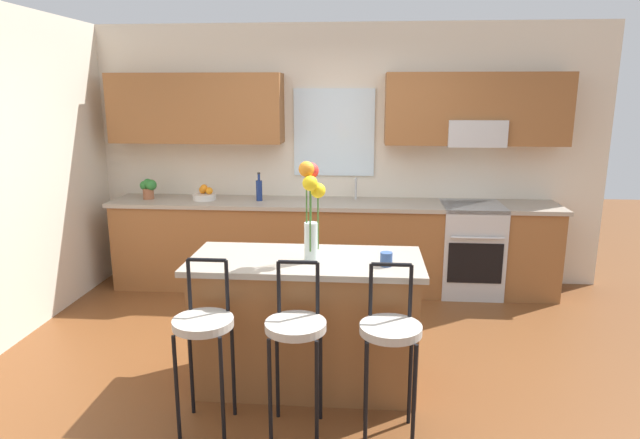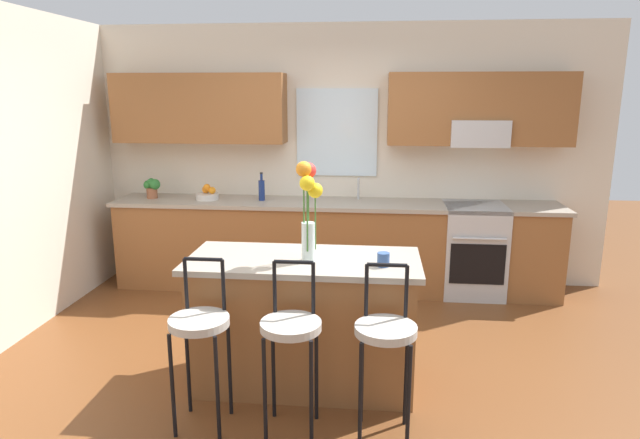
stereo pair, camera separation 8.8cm
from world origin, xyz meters
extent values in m
plane|color=brown|center=(0.00, 0.00, 0.00)|extent=(14.00, 14.00, 0.00)
cube|color=beige|center=(0.00, 2.06, 1.35)|extent=(5.60, 0.12, 2.70)
cube|color=brown|center=(-1.41, 1.83, 1.85)|extent=(1.78, 0.34, 0.70)
cube|color=brown|center=(1.41, 1.83, 1.85)|extent=(1.78, 0.34, 0.70)
cube|color=silver|center=(0.00, 1.99, 1.60)|extent=(0.84, 0.03, 0.90)
cube|color=#B7BABC|center=(1.41, 1.80, 1.62)|extent=(0.56, 0.36, 0.26)
cube|color=brown|center=(0.00, 1.70, 0.44)|extent=(4.50, 0.60, 0.88)
cube|color=#9E9384|center=(0.00, 1.70, 0.90)|extent=(4.56, 0.64, 0.04)
cube|color=#B7BABC|center=(0.24, 1.70, 0.85)|extent=(0.54, 0.38, 0.11)
cylinder|color=#B7BABC|center=(0.24, 1.86, 1.03)|extent=(0.02, 0.02, 0.22)
cylinder|color=#B7BABC|center=(0.24, 1.80, 1.14)|extent=(0.02, 0.12, 0.02)
cube|color=#B7BABC|center=(1.41, 1.68, 0.46)|extent=(0.60, 0.60, 0.92)
cube|color=black|center=(1.41, 1.38, 0.40)|extent=(0.52, 0.02, 0.40)
cylinder|color=#B7BABC|center=(1.41, 1.35, 0.66)|extent=(0.50, 0.02, 0.02)
cube|color=brown|center=(-0.06, -0.26, 0.44)|extent=(1.49, 0.63, 0.88)
cube|color=#9E9384|center=(-0.06, -0.26, 0.90)|extent=(1.57, 0.71, 0.04)
cylinder|color=black|center=(-0.74, -0.97, 0.33)|extent=(0.02, 0.02, 0.66)
cylinder|color=black|center=(-0.47, -0.97, 0.33)|extent=(0.02, 0.02, 0.66)
cylinder|color=black|center=(-0.74, -0.70, 0.33)|extent=(0.02, 0.02, 0.66)
cylinder|color=black|center=(-0.47, -0.70, 0.33)|extent=(0.02, 0.02, 0.66)
cylinder|color=#B2ADA3|center=(-0.61, -0.84, 0.69)|extent=(0.36, 0.36, 0.05)
cylinder|color=black|center=(-0.73, -0.70, 0.87)|extent=(0.02, 0.02, 0.32)
cylinder|color=black|center=(-0.49, -0.70, 0.87)|extent=(0.02, 0.02, 0.32)
cylinder|color=black|center=(-0.61, -0.70, 1.03)|extent=(0.23, 0.02, 0.02)
cylinder|color=black|center=(-0.19, -0.97, 0.33)|extent=(0.02, 0.02, 0.66)
cylinder|color=black|center=(0.08, -0.97, 0.33)|extent=(0.02, 0.02, 0.66)
cylinder|color=black|center=(-0.19, -0.70, 0.33)|extent=(0.02, 0.02, 0.66)
cylinder|color=black|center=(0.08, -0.70, 0.33)|extent=(0.02, 0.02, 0.66)
cylinder|color=#B2ADA3|center=(-0.06, -0.84, 0.69)|extent=(0.36, 0.36, 0.05)
cylinder|color=black|center=(-0.18, -0.70, 0.87)|extent=(0.02, 0.02, 0.32)
cylinder|color=black|center=(0.06, -0.70, 0.87)|extent=(0.02, 0.02, 0.32)
cylinder|color=black|center=(-0.06, -0.70, 1.03)|extent=(0.23, 0.02, 0.02)
cylinder|color=black|center=(0.36, -0.97, 0.33)|extent=(0.02, 0.02, 0.66)
cylinder|color=black|center=(0.63, -0.97, 0.33)|extent=(0.02, 0.02, 0.66)
cylinder|color=black|center=(0.36, -0.70, 0.33)|extent=(0.02, 0.02, 0.66)
cylinder|color=black|center=(0.63, -0.70, 0.33)|extent=(0.02, 0.02, 0.66)
cylinder|color=#B2ADA3|center=(0.49, -0.84, 0.69)|extent=(0.36, 0.36, 0.05)
cylinder|color=black|center=(0.37, -0.70, 0.87)|extent=(0.02, 0.02, 0.32)
cylinder|color=black|center=(0.61, -0.70, 0.87)|extent=(0.02, 0.02, 0.32)
cylinder|color=black|center=(0.49, -0.70, 1.03)|extent=(0.23, 0.02, 0.02)
cylinder|color=silver|center=(-0.02, -0.31, 1.05)|extent=(0.09, 0.09, 0.26)
cylinder|color=#3D722D|center=(0.03, -0.31, 1.20)|extent=(0.01, 0.01, 0.40)
sphere|color=yellow|center=(0.03, -0.31, 1.39)|extent=(0.10, 0.10, 0.10)
cylinder|color=#3D722D|center=(-0.02, -0.27, 1.26)|extent=(0.01, 0.01, 0.52)
sphere|color=red|center=(-0.02, -0.27, 1.52)|extent=(0.10, 0.10, 0.10)
cylinder|color=#3D722D|center=(-0.04, -0.32, 1.27)|extent=(0.01, 0.01, 0.53)
sphere|color=orange|center=(-0.04, -0.32, 1.53)|extent=(0.10, 0.10, 0.10)
cylinder|color=#3D722D|center=(-0.02, -0.36, 1.22)|extent=(0.01, 0.01, 0.45)
sphere|color=yellow|center=(-0.02, -0.36, 1.45)|extent=(0.10, 0.10, 0.10)
cylinder|color=#33518C|center=(0.48, -0.38, 0.97)|extent=(0.08, 0.08, 0.09)
cylinder|color=silver|center=(-1.33, 1.70, 0.95)|extent=(0.24, 0.24, 0.06)
sphere|color=orange|center=(-1.28, 1.70, 1.01)|extent=(0.07, 0.07, 0.07)
sphere|color=orange|center=(-1.36, 1.75, 1.01)|extent=(0.08, 0.08, 0.08)
sphere|color=orange|center=(-1.33, 1.70, 1.04)|extent=(0.07, 0.07, 0.07)
cylinder|color=navy|center=(-0.75, 1.70, 1.02)|extent=(0.06, 0.06, 0.21)
cylinder|color=navy|center=(-0.75, 1.70, 1.16)|extent=(0.03, 0.03, 0.07)
cylinder|color=black|center=(-0.75, 1.70, 1.20)|extent=(0.03, 0.03, 0.02)
cylinder|color=#9E5B3D|center=(-1.93, 1.70, 0.98)|extent=(0.11, 0.11, 0.11)
sphere|color=#2D7A33|center=(-1.93, 1.70, 1.09)|extent=(0.09, 0.09, 0.09)
sphere|color=#2D7A33|center=(-1.97, 1.71, 1.06)|extent=(0.10, 0.10, 0.10)
sphere|color=#2D7A33|center=(-1.89, 1.69, 1.07)|extent=(0.11, 0.11, 0.11)
camera|label=1|loc=(0.32, -3.76, 2.01)|focal=30.65mm
camera|label=2|loc=(0.41, -3.76, 2.01)|focal=30.65mm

